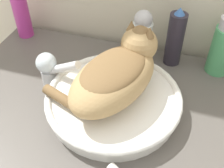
# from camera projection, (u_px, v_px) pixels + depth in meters

# --- Properties ---
(sink_basin) EXTENTS (0.39, 0.39, 0.05)m
(sink_basin) POSITION_uv_depth(u_px,v_px,m) (113.00, 100.00, 0.80)
(sink_basin) COLOR white
(sink_basin) RESTS_ON vanity_counter
(cat) EXTENTS (0.31, 0.34, 0.16)m
(cat) POSITION_uv_depth(u_px,v_px,m) (117.00, 72.00, 0.74)
(cat) COLOR tan
(cat) RESTS_ON sink_basin
(faucet) EXTENTS (0.15, 0.06, 0.13)m
(faucet) POSITION_uv_depth(u_px,v_px,m) (50.00, 67.00, 0.84)
(faucet) COLOR silver
(faucet) RESTS_ON vanity_counter
(spray_bottle_trigger) EXTENTS (0.06, 0.06, 0.18)m
(spray_bottle_trigger) POSITION_uv_depth(u_px,v_px,m) (22.00, 15.00, 1.04)
(spray_bottle_trigger) COLOR #B2338C
(spray_bottle_trigger) RESTS_ON vanity_counter
(hairspray_can_black) EXTENTS (0.06, 0.06, 0.20)m
(hairspray_can_black) POSITION_uv_depth(u_px,v_px,m) (175.00, 38.00, 0.91)
(hairspray_can_black) COLOR #28232D
(hairspray_can_black) RESTS_ON vanity_counter
(mouthwash_bottle) EXTENTS (0.08, 0.08, 0.19)m
(mouthwash_bottle) POSITION_uv_depth(u_px,v_px,m) (223.00, 47.00, 0.88)
(mouthwash_bottle) COLOR #4CA366
(mouthwash_bottle) RESTS_ON vanity_counter
(lotion_bottle_white) EXTENTS (0.07, 0.07, 0.18)m
(lotion_bottle_white) POSITION_uv_depth(u_px,v_px,m) (142.00, 35.00, 0.94)
(lotion_bottle_white) COLOR silver
(lotion_bottle_white) RESTS_ON vanity_counter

